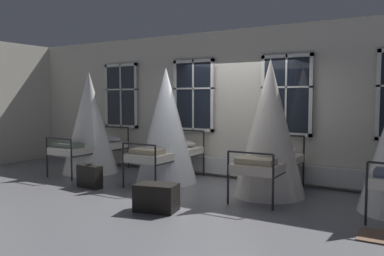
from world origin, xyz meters
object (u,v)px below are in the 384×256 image
Objects in this scene: cot_second at (166,127)px; travel_trunk at (156,197)px; cot_third at (270,130)px; suitcase_dark at (90,176)px; cot_first at (90,124)px.

cot_second reaches higher than travel_trunk.
cot_second is 0.97× the size of cot_third.
suitcase_dark is 0.90× the size of travel_trunk.
cot_third is (4.38, 0.07, 0.04)m from cot_first.
travel_trunk is at bearing -150.00° from cot_second.
suitcase_dark is (1.18, -1.17, -0.92)m from cot_first.
cot_second is 4.12× the size of suitcase_dark.
cot_second is 3.71× the size of travel_trunk.
cot_third is (2.25, -0.01, 0.03)m from cot_second.
cot_first is 3.70× the size of travel_trunk.
cot_first is 3.83m from travel_trunk.
cot_first is 1.00× the size of cot_second.
cot_third is at bearing -89.76° from cot_first.
cot_third is 2.39m from travel_trunk.
cot_second reaches higher than cot_first.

